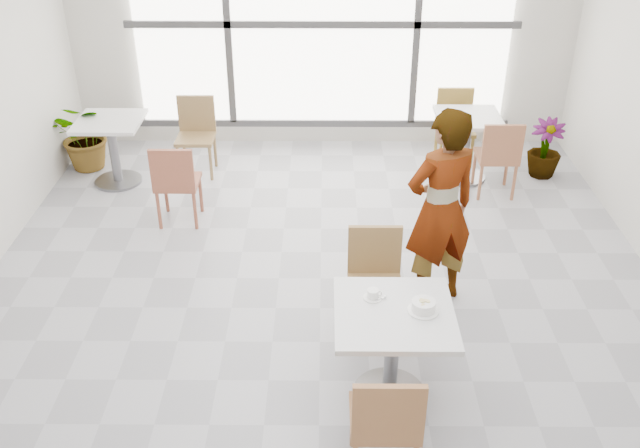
{
  "coord_description": "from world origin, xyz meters",
  "views": [
    {
      "loc": [
        0.03,
        -4.73,
        3.6
      ],
      "look_at": [
        0.0,
        -0.3,
        1.0
      ],
      "focal_mm": 39.29,
      "sensor_mm": 36.0,
      "label": 1
    }
  ],
  "objects_px": {
    "oatmeal_bowl": "(423,306)",
    "bg_chair_left_near": "(176,180)",
    "chair_near": "(386,420)",
    "bg_chair_right_far": "(455,122)",
    "person": "(440,209)",
    "plant_right": "(545,148)",
    "bg_chair_right_near": "(499,154)",
    "plant_left": "(87,135)",
    "bg_chair_left_far": "(196,130)",
    "main_table": "(393,338)",
    "bg_table_left": "(112,142)",
    "chair_far": "(375,274)",
    "coffee_cup": "(373,294)",
    "bg_table_right": "(466,138)"
  },
  "relations": [
    {
      "from": "oatmeal_bowl",
      "to": "bg_table_left",
      "type": "distance_m",
      "value": 4.5
    },
    {
      "from": "bg_chair_right_far",
      "to": "bg_chair_right_near",
      "type": "bearing_deg",
      "value": -70.22
    },
    {
      "from": "plant_left",
      "to": "bg_chair_left_far",
      "type": "bearing_deg",
      "value": -2.43
    },
    {
      "from": "chair_far",
      "to": "bg_chair_left_near",
      "type": "xyz_separation_m",
      "value": [
        -1.86,
        1.62,
        0.0
      ]
    },
    {
      "from": "bg_chair_left_near",
      "to": "bg_chair_left_far",
      "type": "distance_m",
      "value": 1.26
    },
    {
      "from": "bg_chair_left_near",
      "to": "plant_left",
      "type": "distance_m",
      "value": 1.83
    },
    {
      "from": "oatmeal_bowl",
      "to": "bg_table_left",
      "type": "relative_size",
      "value": 0.28
    },
    {
      "from": "main_table",
      "to": "plant_right",
      "type": "xyz_separation_m",
      "value": [
        2.03,
        3.56,
        -0.19
      ]
    },
    {
      "from": "person",
      "to": "chair_far",
      "type": "bearing_deg",
      "value": 14.22
    },
    {
      "from": "bg_chair_left_far",
      "to": "plant_left",
      "type": "height_order",
      "value": "bg_chair_left_far"
    },
    {
      "from": "main_table",
      "to": "bg_chair_left_near",
      "type": "relative_size",
      "value": 0.92
    },
    {
      "from": "bg_chair_right_far",
      "to": "plant_right",
      "type": "relative_size",
      "value": 1.29
    },
    {
      "from": "chair_far",
      "to": "bg_chair_right_near",
      "type": "bearing_deg",
      "value": 57.31
    },
    {
      "from": "person",
      "to": "bg_chair_right_near",
      "type": "distance_m",
      "value": 2.09
    },
    {
      "from": "chair_far",
      "to": "bg_table_right",
      "type": "xyz_separation_m",
      "value": [
        1.18,
        2.69,
        -0.01
      ]
    },
    {
      "from": "person",
      "to": "bg_chair_right_far",
      "type": "bearing_deg",
      "value": -124.69
    },
    {
      "from": "bg_chair_right_near",
      "to": "plant_left",
      "type": "distance_m",
      "value": 4.62
    },
    {
      "from": "chair_near",
      "to": "bg_chair_right_far",
      "type": "height_order",
      "value": "same"
    },
    {
      "from": "main_table",
      "to": "plant_right",
      "type": "distance_m",
      "value": 4.1
    },
    {
      "from": "main_table",
      "to": "person",
      "type": "relative_size",
      "value": 0.47
    },
    {
      "from": "bg_chair_left_near",
      "to": "plant_left",
      "type": "xyz_separation_m",
      "value": [
        -1.27,
        1.31,
        -0.09
      ]
    },
    {
      "from": "main_table",
      "to": "bg_table_right",
      "type": "bearing_deg",
      "value": 72.38
    },
    {
      "from": "chair_far",
      "to": "bg_chair_left_near",
      "type": "bearing_deg",
      "value": 138.86
    },
    {
      "from": "oatmeal_bowl",
      "to": "person",
      "type": "relative_size",
      "value": 0.12
    },
    {
      "from": "chair_near",
      "to": "bg_chair_left_near",
      "type": "distance_m",
      "value": 3.64
    },
    {
      "from": "chair_far",
      "to": "bg_table_right",
      "type": "bearing_deg",
      "value": 66.3
    },
    {
      "from": "bg_table_right",
      "to": "oatmeal_bowl",
      "type": "bearing_deg",
      "value": -104.78
    },
    {
      "from": "bg_table_left",
      "to": "bg_chair_left_far",
      "type": "bearing_deg",
      "value": 20.45
    },
    {
      "from": "chair_near",
      "to": "bg_chair_right_far",
      "type": "relative_size",
      "value": 1.0
    },
    {
      "from": "person",
      "to": "plant_right",
      "type": "xyz_separation_m",
      "value": [
        1.56,
        2.36,
        -0.52
      ]
    },
    {
      "from": "plant_left",
      "to": "oatmeal_bowl",
      "type": "bearing_deg",
      "value": -47.71
    },
    {
      "from": "chair_near",
      "to": "bg_table_left",
      "type": "bearing_deg",
      "value": -56.44
    },
    {
      "from": "bg_table_left",
      "to": "bg_chair_right_far",
      "type": "bearing_deg",
      "value": 8.82
    },
    {
      "from": "chair_far",
      "to": "coffee_cup",
      "type": "relative_size",
      "value": 5.47
    },
    {
      "from": "bg_chair_right_near",
      "to": "bg_chair_right_far",
      "type": "bearing_deg",
      "value": -70.22
    },
    {
      "from": "oatmeal_bowl",
      "to": "bg_chair_left_near",
      "type": "bearing_deg",
      "value": 131.25
    },
    {
      "from": "plant_left",
      "to": "bg_chair_left_near",
      "type": "bearing_deg",
      "value": -45.87
    },
    {
      "from": "oatmeal_bowl",
      "to": "bg_chair_right_far",
      "type": "distance_m",
      "value": 4.05
    },
    {
      "from": "chair_far",
      "to": "bg_chair_left_far",
      "type": "distance_m",
      "value": 3.42
    },
    {
      "from": "person",
      "to": "bg_table_left",
      "type": "distance_m",
      "value": 3.93
    },
    {
      "from": "chair_far",
      "to": "plant_left",
      "type": "distance_m",
      "value": 4.29
    },
    {
      "from": "chair_far",
      "to": "coffee_cup",
      "type": "bearing_deg",
      "value": -95.33
    },
    {
      "from": "main_table",
      "to": "plant_left",
      "type": "bearing_deg",
      "value": 130.61
    },
    {
      "from": "coffee_cup",
      "to": "person",
      "type": "bearing_deg",
      "value": 60.41
    },
    {
      "from": "oatmeal_bowl",
      "to": "chair_far",
      "type": "bearing_deg",
      "value": 108.28
    },
    {
      "from": "chair_far",
      "to": "bg_table_right",
      "type": "distance_m",
      "value": 2.94
    },
    {
      "from": "chair_near",
      "to": "oatmeal_bowl",
      "type": "xyz_separation_m",
      "value": [
        0.29,
        0.73,
        0.29
      ]
    },
    {
      "from": "chair_far",
      "to": "bg_chair_right_far",
      "type": "relative_size",
      "value": 1.0
    },
    {
      "from": "person",
      "to": "plant_left",
      "type": "distance_m",
      "value": 4.47
    },
    {
      "from": "bg_table_left",
      "to": "bg_chair_left_near",
      "type": "xyz_separation_m",
      "value": [
        0.87,
        -0.93,
        0.01
      ]
    }
  ]
}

